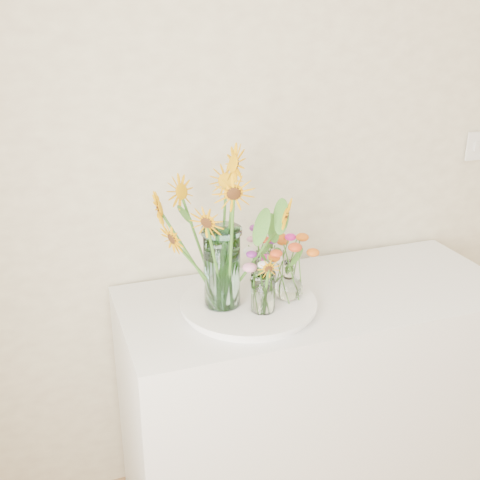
{
  "coord_description": "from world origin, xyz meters",
  "views": [
    {
      "loc": [
        -1.37,
        0.22,
        1.87
      ],
      "look_at": [
        -0.78,
        1.92,
        1.15
      ],
      "focal_mm": 45.0,
      "sensor_mm": 36.0,
      "label": 1
    }
  ],
  "objects": [
    {
      "name": "wildflower_posy_c",
      "position": [
        -0.66,
        2.01,
        1.03
      ],
      "size": [
        0.2,
        0.2,
        0.21
      ],
      "primitive_type": null,
      "color": "#D76012",
      "rests_on": "tray"
    },
    {
      "name": "wildflower_posy_a",
      "position": [
        -0.73,
        1.83,
        1.04
      ],
      "size": [
        0.18,
        0.18,
        0.23
      ],
      "primitive_type": null,
      "color": "#D76012",
      "rests_on": "tray"
    },
    {
      "name": "counter",
      "position": [
        -0.48,
        1.93,
        0.45
      ],
      "size": [
        1.4,
        0.6,
        0.9
      ],
      "primitive_type": "cube",
      "color": "white",
      "rests_on": "ground_plane"
    },
    {
      "name": "sunflower_bouquet",
      "position": [
        -0.84,
        1.91,
        1.19
      ],
      "size": [
        0.81,
        0.81,
        0.53
      ],
      "primitive_type": null,
      "rotation": [
        0.0,
        0.0,
        0.09
      ],
      "color": "#E39C04",
      "rests_on": "tray"
    },
    {
      "name": "small_vase_b",
      "position": [
        -0.62,
        1.89,
        0.99
      ],
      "size": [
        0.11,
        0.11,
        0.14
      ],
      "primitive_type": null,
      "rotation": [
        0.0,
        0.0,
        0.2
      ],
      "color": "white",
      "rests_on": "tray"
    },
    {
      "name": "mason_jar",
      "position": [
        -0.84,
        1.91,
        1.06
      ],
      "size": [
        0.13,
        0.13,
        0.28
      ],
      "primitive_type": "cylinder",
      "rotation": [
        0.0,
        0.0,
        0.09
      ],
      "color": "#ACE0E0",
      "rests_on": "tray"
    },
    {
      "name": "wildflower_posy_b",
      "position": [
        -0.62,
        1.89,
        1.04
      ],
      "size": [
        0.21,
        0.21,
        0.23
      ],
      "primitive_type": null,
      "color": "#D76012",
      "rests_on": "tray"
    },
    {
      "name": "tray",
      "position": [
        -0.75,
        1.9,
        0.91
      ],
      "size": [
        0.43,
        0.43,
        0.02
      ],
      "primitive_type": "cylinder",
      "color": "white",
      "rests_on": "counter"
    },
    {
      "name": "small_vase_a",
      "position": [
        -0.73,
        1.83,
        0.99
      ],
      "size": [
        0.11,
        0.11,
        0.14
      ],
      "primitive_type": "cylinder",
      "rotation": [
        0.0,
        0.0,
        -0.43
      ],
      "color": "white",
      "rests_on": "tray"
    },
    {
      "name": "small_vase_c",
      "position": [
        -0.66,
        2.01,
        0.99
      ],
      "size": [
        0.07,
        0.07,
        0.12
      ],
      "primitive_type": "cylinder",
      "rotation": [
        0.0,
        0.0,
        0.04
      ],
      "color": "white",
      "rests_on": "tray"
    }
  ]
}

